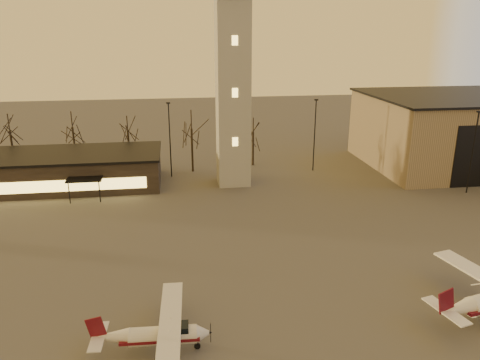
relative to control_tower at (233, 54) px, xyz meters
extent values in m
plane|color=#464341|center=(0.00, -30.00, -16.33)|extent=(220.00, 220.00, 0.00)
cube|color=#9E9D96|center=(0.00, 0.00, -4.33)|extent=(4.00, 4.00, 24.00)
cube|color=#927E5F|center=(36.00, 4.00, -11.33)|extent=(30.00, 20.00, 10.00)
cube|color=black|center=(36.00, 4.00, -6.18)|extent=(30.60, 20.60, 0.30)
cube|color=black|center=(-22.00, 2.00, -14.33)|extent=(25.00, 10.00, 4.00)
cube|color=black|center=(-22.00, 2.00, -12.18)|extent=(25.40, 10.40, 0.30)
cube|color=#FFD059|center=(-22.00, -3.02, -14.73)|extent=(22.00, 0.08, 1.40)
cube|color=black|center=(-18.00, -4.00, -13.73)|extent=(4.00, 2.00, 0.20)
cylinder|color=black|center=(-8.00, 4.00, -11.33)|extent=(0.16, 0.16, 10.00)
cube|color=black|center=(-8.00, 4.00, -6.28)|extent=(0.50, 0.25, 0.18)
cylinder|color=black|center=(12.00, 4.00, -11.33)|extent=(0.16, 0.16, 10.00)
cube|color=black|center=(12.00, 4.00, -6.28)|extent=(0.50, 0.25, 0.18)
cylinder|color=black|center=(28.00, -8.00, -11.33)|extent=(0.16, 0.16, 10.00)
cube|color=black|center=(28.00, -8.00, -6.28)|extent=(0.50, 0.25, 0.18)
cylinder|color=black|center=(-30.00, 10.00, -13.46)|extent=(0.28, 0.28, 5.74)
cylinder|color=black|center=(-14.00, 10.00, -13.70)|extent=(0.28, 0.28, 5.25)
cylinder|color=black|center=(-5.00, 6.00, -13.25)|extent=(0.28, 0.28, 6.16)
cylinder|color=black|center=(4.00, 8.00, -13.84)|extent=(0.28, 0.28, 4.97)
cylinder|color=black|center=(-22.00, 12.00, -13.53)|extent=(0.28, 0.28, 5.60)
cone|color=silver|center=(10.69, -33.20, -14.82)|extent=(2.78, 1.73, 1.18)
cube|color=silver|center=(9.74, -33.42, -14.72)|extent=(1.74, 3.67, 0.09)
cube|color=#510B18|center=(9.64, -33.44, -13.96)|extent=(1.47, 0.42, 1.82)
cylinder|color=silver|center=(-8.72, -32.72, -15.19)|extent=(4.23, 1.37, 1.18)
cone|color=silver|center=(-6.27, -32.84, -15.19)|extent=(0.87, 1.16, 1.13)
cone|color=silver|center=(-11.81, -32.58, -15.05)|extent=(2.23, 1.10, 1.00)
cube|color=black|center=(-7.81, -32.77, -14.78)|extent=(1.41, 1.02, 0.64)
cube|color=#550C15|center=(-8.90, -32.72, -15.23)|extent=(4.96, 1.44, 0.20)
cube|color=silver|center=(-8.27, -32.74, -14.48)|extent=(1.82, 10.05, 0.13)
cube|color=silver|center=(-12.63, -32.55, -14.96)|extent=(0.95, 3.03, 0.07)
cube|color=#550C15|center=(-12.72, -32.54, -14.32)|extent=(1.26, 0.13, 1.54)
camera|label=1|loc=(-7.54, -57.79, 2.99)|focal=35.00mm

